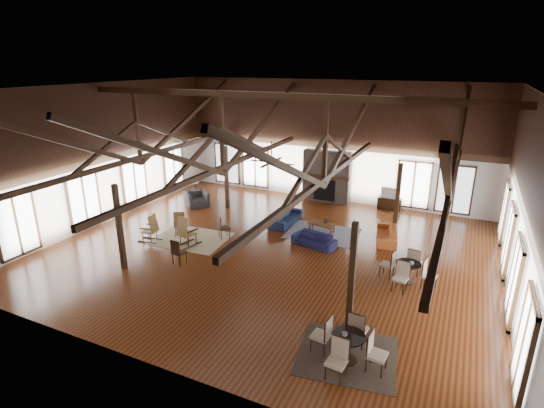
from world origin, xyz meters
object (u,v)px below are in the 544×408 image
at_px(sofa_navy_left, 286,217).
at_px(tv_console, 390,203).
at_px(sofa_orange, 387,234).
at_px(armchair, 197,199).
at_px(sofa_navy_front, 314,240).
at_px(cafe_table_near, 348,343).
at_px(coffee_table, 322,224).
at_px(cafe_table_far, 408,269).

relative_size(sofa_navy_left, tv_console, 1.84).
bearing_deg(sofa_orange, armchair, -103.20).
xyz_separation_m(sofa_navy_front, cafe_table_near, (2.99, -5.97, 0.24)).
xyz_separation_m(sofa_navy_left, sofa_orange, (4.41, 0.00, -0.01)).
xyz_separation_m(sofa_navy_front, sofa_navy_left, (-1.94, 1.71, 0.05)).
xyz_separation_m(coffee_table, cafe_table_near, (3.15, -7.36, 0.12)).
relative_size(cafe_table_far, tv_console, 1.69).
relative_size(coffee_table, cafe_table_far, 0.65).
relative_size(sofa_orange, armchair, 1.83).
bearing_deg(coffee_table, armchair, -172.57).
bearing_deg(sofa_orange, tv_console, 177.64).
bearing_deg(coffee_table, sofa_navy_front, -70.63).
height_order(sofa_orange, cafe_table_near, cafe_table_near).
distance_m(sofa_navy_left, cafe_table_near, 9.13).
bearing_deg(tv_console, coffee_table, -115.30).
bearing_deg(cafe_table_near, coffee_table, 113.15).
xyz_separation_m(sofa_navy_left, armchair, (-4.94, 0.34, 0.05)).
distance_m(sofa_navy_front, sofa_orange, 3.00).
height_order(armchair, tv_console, armchair).
xyz_separation_m(sofa_orange, coffee_table, (-2.62, -0.32, 0.08)).
bearing_deg(cafe_table_far, sofa_navy_front, 159.09).
bearing_deg(sofa_navy_front, tv_console, 83.00).
distance_m(armchair, cafe_table_near, 12.72).
height_order(cafe_table_far, tv_console, cafe_table_far).
relative_size(sofa_navy_front, cafe_table_near, 0.90).
bearing_deg(sofa_navy_left, cafe_table_near, -145.36).
distance_m(sofa_orange, coffee_table, 2.64).
xyz_separation_m(armchair, cafe_table_far, (10.60, -3.48, 0.13)).
height_order(sofa_navy_left, cafe_table_far, cafe_table_far).
bearing_deg(armchair, coffee_table, -55.99).
height_order(sofa_navy_front, coffee_table, sofa_navy_front).
relative_size(sofa_navy_front, cafe_table_far, 0.92).
xyz_separation_m(sofa_navy_front, cafe_table_far, (3.72, -1.42, 0.23)).
distance_m(cafe_table_near, tv_console, 11.68).
relative_size(cafe_table_near, tv_console, 1.72).
height_order(cafe_table_near, cafe_table_far, cafe_table_near).
bearing_deg(cafe_table_far, sofa_navy_left, 151.08).
distance_m(sofa_orange, cafe_table_far, 3.38).
xyz_separation_m(sofa_navy_left, cafe_table_far, (5.67, -3.13, 0.18)).
xyz_separation_m(cafe_table_near, cafe_table_far, (0.73, 4.55, -0.01)).
xyz_separation_m(sofa_navy_front, armchair, (-6.88, 2.05, 0.09)).
height_order(sofa_navy_front, tv_console, tv_console).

